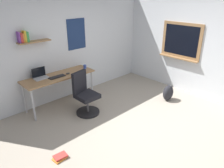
{
  "coord_description": "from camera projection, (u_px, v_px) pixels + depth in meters",
  "views": [
    {
      "loc": [
        -2.73,
        -2.03,
        2.5
      ],
      "look_at": [
        -0.09,
        0.73,
        0.85
      ],
      "focal_mm": 34.19,
      "sensor_mm": 36.0,
      "label": 1
    }
  ],
  "objects": [
    {
      "name": "ground_plane",
      "position": [
        142.0,
        134.0,
        4.07
      ],
      "size": [
        5.2,
        5.2,
        0.0
      ],
      "primitive_type": "plane",
      "color": "#9E9384",
      "rests_on": "ground"
    },
    {
      "name": "wall_back",
      "position": [
        66.0,
        46.0,
        5.18
      ],
      "size": [
        5.0,
        0.3,
        2.6
      ],
      "color": "silver",
      "rests_on": "ground"
    },
    {
      "name": "wall_right",
      "position": [
        208.0,
        46.0,
        5.12
      ],
      "size": [
        0.22,
        5.0,
        2.6
      ],
      "color": "silver",
      "rests_on": "ground"
    },
    {
      "name": "desk",
      "position": [
        59.0,
        78.0,
        4.88
      ],
      "size": [
        1.66,
        0.57,
        0.75
      ],
      "color": "#997047",
      "rests_on": "ground"
    },
    {
      "name": "office_chair",
      "position": [
        85.0,
        96.0,
        4.67
      ],
      "size": [
        0.52,
        0.54,
        0.95
      ],
      "color": "black",
      "rests_on": "ground"
    },
    {
      "name": "laptop",
      "position": [
        40.0,
        76.0,
        4.69
      ],
      "size": [
        0.31,
        0.21,
        0.23
      ],
      "color": "#ADAFB5",
      "rests_on": "desk"
    },
    {
      "name": "keyboard",
      "position": [
        57.0,
        77.0,
        4.75
      ],
      "size": [
        0.37,
        0.13,
        0.02
      ],
      "primitive_type": "cube",
      "color": "black",
      "rests_on": "desk"
    },
    {
      "name": "computer_mouse",
      "position": [
        68.0,
        73.0,
        4.93
      ],
      "size": [
        0.1,
        0.06,
        0.03
      ],
      "primitive_type": "ellipsoid",
      "color": "#262628",
      "rests_on": "desk"
    },
    {
      "name": "coffee_mug",
      "position": [
        85.0,
        67.0,
        5.28
      ],
      "size": [
        0.08,
        0.08,
        0.09
      ],
      "primitive_type": "cylinder",
      "color": "#334CA5",
      "rests_on": "desk"
    },
    {
      "name": "backpack",
      "position": [
        168.0,
        93.0,
        5.3
      ],
      "size": [
        0.32,
        0.22,
        0.39
      ],
      "primitive_type": "ellipsoid",
      "color": "#232328",
      "rests_on": "ground"
    },
    {
      "name": "book_stack_on_floor",
      "position": [
        60.0,
        157.0,
        3.47
      ],
      "size": [
        0.24,
        0.18,
        0.06
      ],
      "color": "orange",
      "rests_on": "ground"
    }
  ]
}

